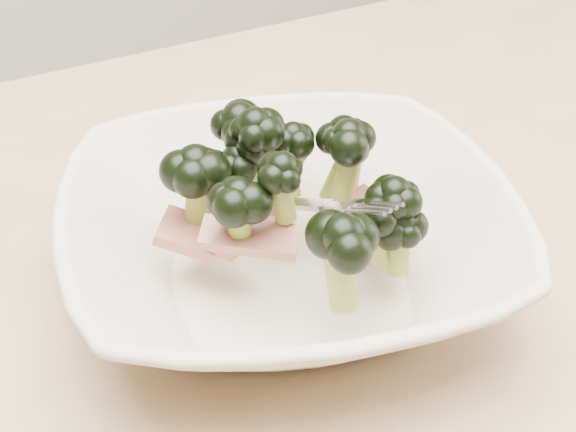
# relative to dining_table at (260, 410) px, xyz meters

# --- Properties ---
(dining_table) EXTENTS (1.20, 0.80, 0.75)m
(dining_table) POSITION_rel_dining_table_xyz_m (0.00, 0.00, 0.00)
(dining_table) COLOR tan
(dining_table) RESTS_ON ground
(broccoli_dish) EXTENTS (0.34, 0.34, 0.11)m
(broccoli_dish) POSITION_rel_dining_table_xyz_m (0.03, 0.01, 0.14)
(broccoli_dish) COLOR beige
(broccoli_dish) RESTS_ON dining_table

